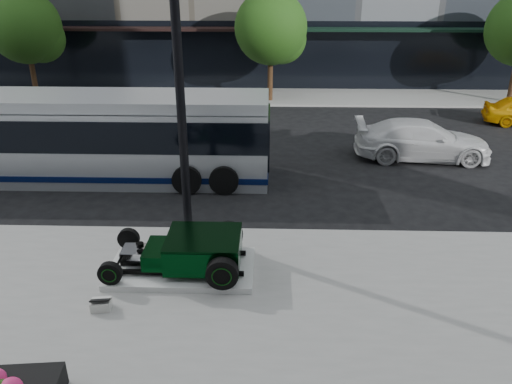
{
  "coord_description": "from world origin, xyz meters",
  "views": [
    {
      "loc": [
        1.05,
        -14.2,
        6.68
      ],
      "look_at": [
        0.68,
        -1.93,
        1.2
      ],
      "focal_mm": 35.0,
      "sensor_mm": 36.0,
      "label": 1
    }
  ],
  "objects_px": {
    "hot_rod": "(195,250)",
    "lamppost": "(181,111)",
    "white_sedan": "(422,140)",
    "transit_bus": "(92,137)"
  },
  "relations": [
    {
      "from": "transit_bus",
      "to": "hot_rod",
      "type": "bearing_deg",
      "value": -54.49
    },
    {
      "from": "transit_bus",
      "to": "white_sedan",
      "type": "height_order",
      "value": "transit_bus"
    },
    {
      "from": "lamppost",
      "to": "transit_bus",
      "type": "distance_m",
      "value": 6.19
    },
    {
      "from": "white_sedan",
      "to": "hot_rod",
      "type": "bearing_deg",
      "value": 141.42
    },
    {
      "from": "lamppost",
      "to": "transit_bus",
      "type": "height_order",
      "value": "lamppost"
    },
    {
      "from": "hot_rod",
      "to": "lamppost",
      "type": "distance_m",
      "value": 3.38
    },
    {
      "from": "lamppost",
      "to": "transit_bus",
      "type": "relative_size",
      "value": 0.62
    },
    {
      "from": "hot_rod",
      "to": "lamppost",
      "type": "relative_size",
      "value": 0.43
    },
    {
      "from": "hot_rod",
      "to": "transit_bus",
      "type": "bearing_deg",
      "value": 125.51
    },
    {
      "from": "hot_rod",
      "to": "lamppost",
      "type": "bearing_deg",
      "value": 104.09
    }
  ]
}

